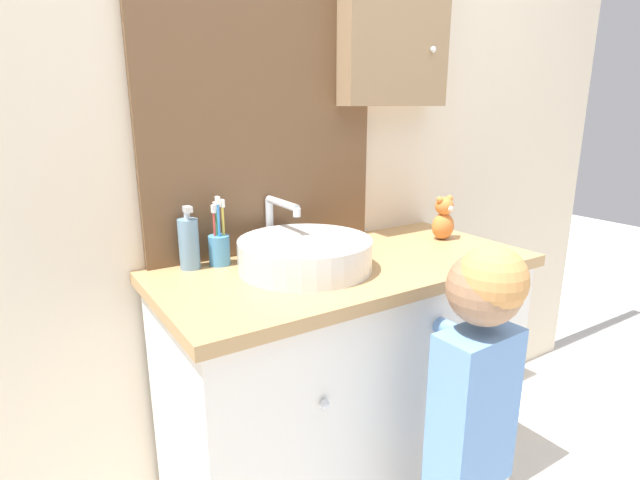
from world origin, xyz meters
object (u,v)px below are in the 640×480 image
(sink_basin, at_px, (305,253))
(soap_dispenser, at_px, (189,243))
(teddy_bear, at_px, (443,219))
(toothbrush_holder, at_px, (219,247))
(child_figure, at_px, (474,402))

(sink_basin, relative_size, soap_dispenser, 2.39)
(sink_basin, relative_size, teddy_bear, 2.87)
(toothbrush_holder, relative_size, soap_dispenser, 1.12)
(sink_basin, height_order, child_figure, sink_basin)
(toothbrush_holder, bearing_deg, child_figure, -58.14)
(sink_basin, xyz_separation_m, child_figure, (0.20, -0.46, -0.29))
(sink_basin, xyz_separation_m, toothbrush_holder, (-0.19, 0.16, 0.01))
(sink_basin, xyz_separation_m, teddy_bear, (0.56, 0.02, 0.02))
(toothbrush_holder, bearing_deg, teddy_bear, -11.10)
(soap_dispenser, bearing_deg, teddy_bear, -10.82)
(sink_basin, distance_m, soap_dispenser, 0.32)
(soap_dispenser, bearing_deg, toothbrush_holder, -8.21)
(sink_basin, bearing_deg, teddy_bear, 1.61)
(soap_dispenser, xyz_separation_m, child_figure, (0.47, -0.63, -0.32))
(teddy_bear, bearing_deg, soap_dispenser, 169.18)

